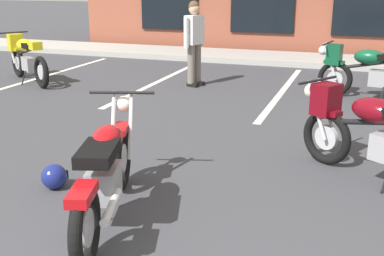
{
  "coord_description": "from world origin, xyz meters",
  "views": [
    {
      "loc": [
        1.37,
        -0.62,
        2.04
      ],
      "look_at": [
        -0.25,
        3.94,
        0.55
      ],
      "focal_mm": 44.77,
      "sensor_mm": 36.0,
      "label": 1
    }
  ],
  "objects_px": {
    "motorcycle_silver_naked": "(370,70)",
    "person_in_shorts_foreground": "(194,38)",
    "motorcycle_blue_standard": "(26,57)",
    "motorcycle_red_sportbike": "(376,133)",
    "motorcycle_foreground_classic": "(106,171)",
    "helmet_on_pavement": "(54,176)"
  },
  "relations": [
    {
      "from": "motorcycle_blue_standard",
      "to": "motorcycle_silver_naked",
      "type": "bearing_deg",
      "value": 5.89
    },
    {
      "from": "motorcycle_silver_naked",
      "to": "motorcycle_red_sportbike",
      "type": "bearing_deg",
      "value": -89.28
    },
    {
      "from": "motorcycle_foreground_classic",
      "to": "helmet_on_pavement",
      "type": "xyz_separation_m",
      "value": [
        -0.85,
        0.4,
        -0.33
      ]
    },
    {
      "from": "motorcycle_silver_naked",
      "to": "motorcycle_blue_standard",
      "type": "distance_m",
      "value": 6.82
    },
    {
      "from": "motorcycle_silver_naked",
      "to": "person_in_shorts_foreground",
      "type": "relative_size",
      "value": 1.25
    },
    {
      "from": "motorcycle_silver_naked",
      "to": "motorcycle_blue_standard",
      "type": "relative_size",
      "value": 1.14
    },
    {
      "from": "motorcycle_red_sportbike",
      "to": "motorcycle_silver_naked",
      "type": "height_order",
      "value": "same"
    },
    {
      "from": "motorcycle_blue_standard",
      "to": "helmet_on_pavement",
      "type": "bearing_deg",
      "value": -49.88
    },
    {
      "from": "motorcycle_silver_naked",
      "to": "person_in_shorts_foreground",
      "type": "height_order",
      "value": "person_in_shorts_foreground"
    },
    {
      "from": "helmet_on_pavement",
      "to": "motorcycle_foreground_classic",
      "type": "bearing_deg",
      "value": -25.53
    },
    {
      "from": "person_in_shorts_foreground",
      "to": "motorcycle_red_sportbike",
      "type": "bearing_deg",
      "value": -49.15
    },
    {
      "from": "motorcycle_blue_standard",
      "to": "motorcycle_red_sportbike",
      "type": "bearing_deg",
      "value": -24.67
    },
    {
      "from": "motorcycle_blue_standard",
      "to": "helmet_on_pavement",
      "type": "xyz_separation_m",
      "value": [
        3.76,
        -4.46,
        -0.4
      ]
    },
    {
      "from": "motorcycle_silver_naked",
      "to": "helmet_on_pavement",
      "type": "bearing_deg",
      "value": -120.3
    },
    {
      "from": "motorcycle_red_sportbike",
      "to": "person_in_shorts_foreground",
      "type": "xyz_separation_m",
      "value": [
        -3.38,
        3.91,
        0.42
      ]
    },
    {
      "from": "motorcycle_silver_naked",
      "to": "helmet_on_pavement",
      "type": "relative_size",
      "value": 8.05
    },
    {
      "from": "motorcycle_silver_naked",
      "to": "person_in_shorts_foreground",
      "type": "xyz_separation_m",
      "value": [
        -3.33,
        0.07,
        0.42
      ]
    },
    {
      "from": "motorcycle_foreground_classic",
      "to": "helmet_on_pavement",
      "type": "distance_m",
      "value": 1.0
    },
    {
      "from": "motorcycle_foreground_classic",
      "to": "motorcycle_red_sportbike",
      "type": "distance_m",
      "value": 2.82
    },
    {
      "from": "motorcycle_red_sportbike",
      "to": "person_in_shorts_foreground",
      "type": "distance_m",
      "value": 5.18
    },
    {
      "from": "motorcycle_foreground_classic",
      "to": "motorcycle_blue_standard",
      "type": "relative_size",
      "value": 1.12
    },
    {
      "from": "motorcycle_red_sportbike",
      "to": "helmet_on_pavement",
      "type": "relative_size",
      "value": 7.14
    }
  ]
}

